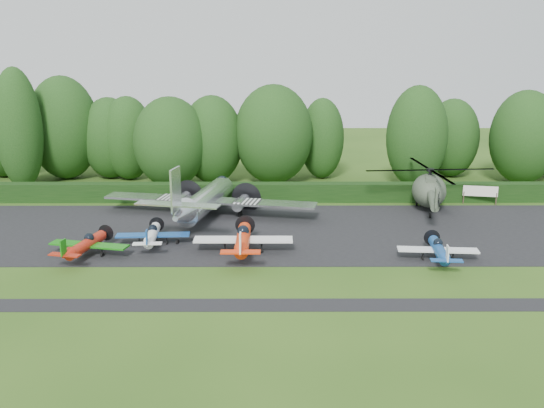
{
  "coord_description": "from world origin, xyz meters",
  "views": [
    {
      "loc": [
        2.62,
        -42.46,
        16.51
      ],
      "look_at": [
        2.76,
        10.39,
        2.5
      ],
      "focal_mm": 40.0,
      "sensor_mm": 36.0,
      "label": 1
    }
  ],
  "objects_px": {
    "helicopter": "(429,188)",
    "sign_board": "(480,192)",
    "transport_plane": "(206,200)",
    "light_plane_orange": "(243,239)",
    "light_plane_white": "(152,235)",
    "light_plane_blue": "(439,250)",
    "light_plane_red": "(86,245)"
  },
  "relations": [
    {
      "from": "transport_plane",
      "to": "light_plane_orange",
      "type": "relative_size",
      "value": 2.52
    },
    {
      "from": "light_plane_orange",
      "to": "sign_board",
      "type": "relative_size",
      "value": 2.38
    },
    {
      "from": "helicopter",
      "to": "transport_plane",
      "type": "bearing_deg",
      "value": 178.02
    },
    {
      "from": "light_plane_red",
      "to": "sign_board",
      "type": "xyz_separation_m",
      "value": [
        36.91,
        16.32,
        0.3
      ]
    },
    {
      "from": "light_plane_red",
      "to": "light_plane_orange",
      "type": "distance_m",
      "value": 12.49
    },
    {
      "from": "transport_plane",
      "to": "light_plane_orange",
      "type": "bearing_deg",
      "value": -80.28
    },
    {
      "from": "transport_plane",
      "to": "sign_board",
      "type": "bearing_deg",
      "value": -0.89
    },
    {
      "from": "light_plane_red",
      "to": "helicopter",
      "type": "bearing_deg",
      "value": 11.91
    },
    {
      "from": "light_plane_white",
      "to": "light_plane_orange",
      "type": "bearing_deg",
      "value": -12.22
    },
    {
      "from": "light_plane_blue",
      "to": "sign_board",
      "type": "distance_m",
      "value": 19.75
    },
    {
      "from": "light_plane_white",
      "to": "helicopter",
      "type": "xyz_separation_m",
      "value": [
        26.19,
        11.58,
        1.3
      ]
    },
    {
      "from": "light_plane_blue",
      "to": "helicopter",
      "type": "distance_m",
      "value": 15.89
    },
    {
      "from": "transport_plane",
      "to": "helicopter",
      "type": "relative_size",
      "value": 1.38
    },
    {
      "from": "helicopter",
      "to": "light_plane_orange",
      "type": "bearing_deg",
      "value": -154.17
    },
    {
      "from": "transport_plane",
      "to": "light_plane_white",
      "type": "distance_m",
      "value": 8.93
    },
    {
      "from": "light_plane_white",
      "to": "helicopter",
      "type": "distance_m",
      "value": 28.67
    },
    {
      "from": "transport_plane",
      "to": "light_plane_orange",
      "type": "distance_m",
      "value": 11.02
    },
    {
      "from": "light_plane_white",
      "to": "sign_board",
      "type": "bearing_deg",
      "value": 26.27
    },
    {
      "from": "light_plane_orange",
      "to": "light_plane_blue",
      "type": "relative_size",
      "value": 1.28
    },
    {
      "from": "sign_board",
      "to": "light_plane_white",
      "type": "bearing_deg",
      "value": -168.44
    },
    {
      "from": "light_plane_blue",
      "to": "sign_board",
      "type": "bearing_deg",
      "value": 57.74
    },
    {
      "from": "light_plane_white",
      "to": "light_plane_blue",
      "type": "distance_m",
      "value": 23.4
    },
    {
      "from": "light_plane_orange",
      "to": "helicopter",
      "type": "xyz_separation_m",
      "value": [
        18.47,
        13.74,
        1.0
      ]
    },
    {
      "from": "transport_plane",
      "to": "light_plane_red",
      "type": "distance_m",
      "value": 13.75
    },
    {
      "from": "light_plane_orange",
      "to": "helicopter",
      "type": "relative_size",
      "value": 0.55
    },
    {
      "from": "light_plane_white",
      "to": "transport_plane",
      "type": "bearing_deg",
      "value": 68.86
    },
    {
      "from": "light_plane_white",
      "to": "light_plane_orange",
      "type": "xyz_separation_m",
      "value": [
        7.73,
        -2.16,
        0.3
      ]
    },
    {
      "from": "helicopter",
      "to": "sign_board",
      "type": "relative_size",
      "value": 4.37
    },
    {
      "from": "transport_plane",
      "to": "light_plane_blue",
      "type": "distance_m",
      "value": 22.83
    },
    {
      "from": "light_plane_orange",
      "to": "helicopter",
      "type": "bearing_deg",
      "value": 36.5
    },
    {
      "from": "transport_plane",
      "to": "light_plane_white",
      "type": "height_order",
      "value": "transport_plane"
    },
    {
      "from": "transport_plane",
      "to": "sign_board",
      "type": "xyz_separation_m",
      "value": [
        28.47,
        5.5,
        -0.56
      ]
    }
  ]
}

